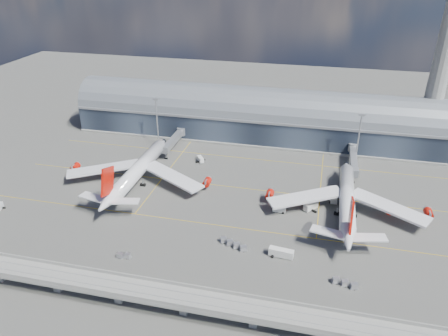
% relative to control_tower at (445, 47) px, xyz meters
% --- Properties ---
extents(ground, '(500.00, 500.00, 0.00)m').
position_rel_control_tower_xyz_m(ground, '(-85.00, -83.00, -51.64)').
color(ground, '#474744').
rests_on(ground, ground).
extents(taxi_lines, '(200.00, 80.12, 0.01)m').
position_rel_control_tower_xyz_m(taxi_lines, '(-85.00, -60.89, -51.63)').
color(taxi_lines, gold).
rests_on(taxi_lines, ground).
extents(terminal, '(200.00, 30.00, 28.00)m').
position_rel_control_tower_xyz_m(terminal, '(-85.00, -5.01, -40.30)').
color(terminal, '#1C232F').
rests_on(terminal, ground).
extents(control_tower, '(19.00, 19.00, 103.00)m').
position_rel_control_tower_xyz_m(control_tower, '(0.00, 0.00, 0.00)').
color(control_tower, gray).
rests_on(control_tower, ground).
extents(guideway, '(220.00, 8.50, 7.20)m').
position_rel_control_tower_xyz_m(guideway, '(-85.00, -138.00, -46.34)').
color(guideway, gray).
rests_on(guideway, ground).
extents(floodlight_mast_left, '(3.00, 0.70, 25.70)m').
position_rel_control_tower_xyz_m(floodlight_mast_left, '(-135.00, -28.00, -38.00)').
color(floodlight_mast_left, gray).
rests_on(floodlight_mast_left, ground).
extents(floodlight_mast_right, '(3.00, 0.70, 25.70)m').
position_rel_control_tower_xyz_m(floodlight_mast_right, '(-35.00, -28.00, -38.00)').
color(floodlight_mast_right, gray).
rests_on(floodlight_mast_right, ground).
extents(airliner_left, '(65.65, 68.91, 21.06)m').
position_rel_control_tower_xyz_m(airliner_left, '(-128.87, -69.53, -45.62)').
color(airliner_left, white).
rests_on(airliner_left, ground).
extents(airliner_right, '(63.68, 66.53, 21.17)m').
position_rel_control_tower_xyz_m(airliner_right, '(-39.80, -73.03, -46.15)').
color(airliner_right, white).
rests_on(airliner_right, ground).
extents(jet_bridge_left, '(4.40, 28.00, 7.25)m').
position_rel_control_tower_xyz_m(jet_bridge_left, '(-125.38, -29.88, -46.46)').
color(jet_bridge_left, gray).
rests_on(jet_bridge_left, ground).
extents(jet_bridge_right, '(4.40, 32.00, 7.25)m').
position_rel_control_tower_xyz_m(jet_bridge_right, '(-36.29, -31.82, -46.46)').
color(jet_bridge_right, gray).
rests_on(jet_bridge_right, ground).
extents(service_truck_1, '(5.25, 2.78, 2.97)m').
position_rel_control_tower_xyz_m(service_truck_1, '(-65.23, -78.30, -50.14)').
color(service_truck_1, silver).
rests_on(service_truck_1, ground).
extents(service_truck_2, '(8.56, 3.35, 3.02)m').
position_rel_control_tower_xyz_m(service_truck_2, '(-61.16, -106.18, -50.06)').
color(service_truck_2, silver).
rests_on(service_truck_2, ground).
extents(service_truck_3, '(5.79, 6.35, 3.01)m').
position_rel_control_tower_xyz_m(service_truck_3, '(-53.22, -73.65, -50.09)').
color(service_truck_3, silver).
rests_on(service_truck_3, ground).
extents(service_truck_4, '(3.11, 5.81, 3.28)m').
position_rel_control_tower_xyz_m(service_truck_4, '(-44.53, -65.32, -49.98)').
color(service_truck_4, silver).
rests_on(service_truck_4, ground).
extents(service_truck_5, '(4.59, 5.36, 2.50)m').
position_rel_control_tower_xyz_m(service_truck_5, '(-108.02, -42.01, -50.36)').
color(service_truck_5, silver).
rests_on(service_truck_5, ground).
extents(cargo_train_0, '(5.11, 2.35, 1.67)m').
position_rel_control_tower_xyz_m(cargo_train_0, '(-112.39, -119.05, -50.76)').
color(cargo_train_0, gray).
rests_on(cargo_train_0, ground).
extents(cargo_train_1, '(10.86, 5.86, 1.84)m').
position_rel_control_tower_xyz_m(cargo_train_1, '(-78.01, -104.32, -50.68)').
color(cargo_train_1, gray).
rests_on(cargo_train_1, ground).
extents(cargo_train_2, '(8.30, 3.71, 1.82)m').
position_rel_control_tower_xyz_m(cargo_train_2, '(-40.33, -115.69, -50.69)').
color(cargo_train_2, gray).
rests_on(cargo_train_2, ground).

